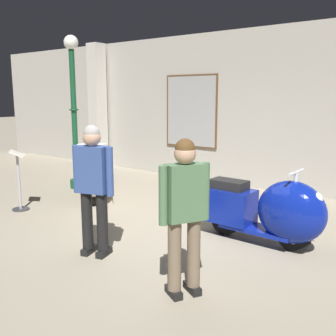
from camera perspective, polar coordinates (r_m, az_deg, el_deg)
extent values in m
plane|color=gray|center=(5.63, -1.82, -9.34)|extent=(60.00, 60.00, 0.00)
cube|color=#ADA89E|center=(8.31, 13.79, 8.22)|extent=(18.00, 0.20, 3.25)
cube|color=brown|center=(9.05, 3.38, 8.21)|extent=(1.38, 0.03, 1.65)
cube|color=#9E9E9E|center=(9.04, 3.32, 8.21)|extent=(1.30, 0.01, 1.57)
cube|color=beige|center=(10.75, -10.20, 8.80)|extent=(0.36, 0.36, 3.25)
cylinder|color=black|center=(7.06, -10.79, -3.54)|extent=(0.39, 0.36, 0.44)
cylinder|color=silver|center=(7.06, -10.79, -3.54)|extent=(0.22, 0.21, 0.20)
cylinder|color=black|center=(8.08, -10.87, -1.76)|extent=(0.39, 0.36, 0.44)
cylinder|color=silver|center=(8.08, -10.87, -1.76)|extent=(0.22, 0.21, 0.20)
cube|color=beige|center=(7.57, -10.83, -2.75)|extent=(1.05, 0.99, 0.06)
ellipsoid|color=beige|center=(7.04, -10.89, -0.95)|extent=(1.07, 1.04, 0.84)
cube|color=beige|center=(7.99, -10.92, -0.13)|extent=(0.85, 0.83, 0.49)
cube|color=black|center=(7.94, -11.00, 2.06)|extent=(0.60, 0.58, 0.13)
sphere|color=silver|center=(6.70, -10.93, 0.47)|extent=(0.17, 0.17, 0.17)
cylinder|color=silver|center=(6.95, -10.99, 2.11)|extent=(0.05, 0.05, 0.31)
cylinder|color=silver|center=(6.93, -11.04, 3.37)|extent=(0.35, 0.39, 0.04)
cube|color=silver|center=(7.06, -8.59, -1.31)|extent=(0.57, 0.50, 0.03)
cylinder|color=black|center=(5.15, 17.86, -9.35)|extent=(0.41, 0.09, 0.41)
cylinder|color=silver|center=(5.15, 17.86, -9.35)|extent=(0.19, 0.10, 0.19)
cylinder|color=black|center=(5.54, 8.32, -7.52)|extent=(0.41, 0.09, 0.41)
cylinder|color=silver|center=(5.54, 8.32, -7.52)|extent=(0.19, 0.10, 0.19)
cube|color=navy|center=(5.33, 12.90, -8.64)|extent=(0.99, 0.39, 0.05)
ellipsoid|color=navy|center=(5.08, 17.51, -6.13)|extent=(0.88, 0.55, 0.78)
cube|color=navy|center=(5.46, 8.76, -5.33)|extent=(0.71, 0.43, 0.45)
cube|color=black|center=(5.39, 8.84, -2.38)|extent=(0.50, 0.30, 0.12)
sphere|color=silver|center=(4.93, 20.78, -4.22)|extent=(0.15, 0.15, 0.15)
cylinder|color=silver|center=(4.98, 18.06, -2.21)|extent=(0.05, 0.05, 0.29)
cylinder|color=silver|center=(4.95, 18.16, -0.58)|extent=(0.04, 0.45, 0.03)
cube|color=silver|center=(5.33, 18.51, -5.98)|extent=(0.69, 0.03, 0.02)
cylinder|color=#144728|center=(8.46, -13.08, -2.21)|extent=(0.28, 0.28, 0.18)
cylinder|color=#144728|center=(8.27, -13.49, 7.34)|extent=(0.11, 0.11, 2.63)
torus|color=#144728|center=(8.26, -13.53, 8.25)|extent=(0.19, 0.19, 0.04)
sphere|color=white|center=(8.32, -13.93, 17.31)|extent=(0.29, 0.29, 0.29)
cube|color=black|center=(4.92, -9.28, -12.02)|extent=(0.16, 0.26, 0.08)
cylinder|color=black|center=(4.75, -9.55, -7.31)|extent=(0.13, 0.13, 0.78)
cube|color=black|center=(5.02, -11.38, -11.60)|extent=(0.16, 0.26, 0.08)
cylinder|color=black|center=(4.86, -11.68, -6.98)|extent=(0.13, 0.13, 0.78)
cube|color=#334C8C|center=(4.66, -10.87, -0.21)|extent=(0.40, 0.28, 0.55)
cylinder|color=#334C8C|center=(4.55, -8.48, -0.52)|extent=(0.09, 0.09, 0.57)
cylinder|color=#334C8C|center=(4.79, -13.13, -0.14)|extent=(0.09, 0.09, 0.57)
sphere|color=tan|center=(4.61, -11.03, 4.39)|extent=(0.21, 0.21, 0.21)
sphere|color=gray|center=(4.61, -11.05, 4.97)|extent=(0.19, 0.19, 0.19)
cube|color=black|center=(4.06, 3.55, -17.01)|extent=(0.25, 0.20, 0.07)
cylinder|color=#72604C|center=(3.87, 3.75, -11.66)|extent=(0.13, 0.13, 0.76)
cube|color=black|center=(3.98, 0.82, -17.59)|extent=(0.25, 0.20, 0.07)
cylinder|color=#72604C|center=(3.78, 0.96, -12.15)|extent=(0.13, 0.13, 0.76)
cube|color=#4C724C|center=(3.65, 2.44, -3.57)|extent=(0.33, 0.40, 0.54)
cylinder|color=#4C724C|center=(3.75, 5.42, -3.37)|extent=(0.08, 0.08, 0.55)
cylinder|color=#4C724C|center=(3.56, -0.71, -4.05)|extent=(0.08, 0.08, 0.55)
sphere|color=tan|center=(3.57, 2.48, 2.10)|extent=(0.20, 0.20, 0.20)
sphere|color=brown|center=(3.57, 2.49, 2.83)|extent=(0.19, 0.19, 0.19)
cylinder|color=#333338|center=(7.13, -20.61, -5.62)|extent=(0.28, 0.28, 0.02)
cylinder|color=#A5A5AD|center=(7.02, -20.86, -1.91)|extent=(0.04, 0.04, 0.92)
cube|color=silver|center=(6.94, -21.11, 1.97)|extent=(0.39, 0.37, 0.12)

